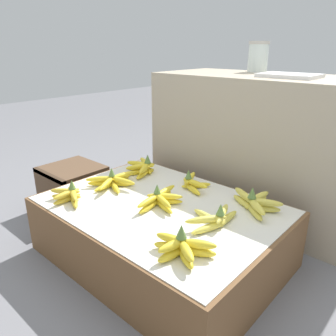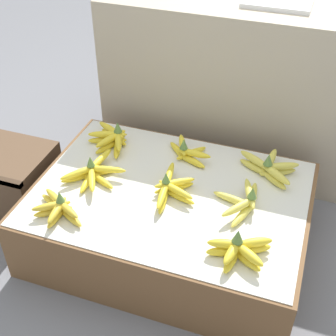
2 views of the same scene
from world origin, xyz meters
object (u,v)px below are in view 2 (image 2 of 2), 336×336
at_px(banana_bunch_back_midleft, 187,152).
at_px(wooden_crate, 14,179).
at_px(banana_bunch_back_left, 112,138).
at_px(banana_bunch_front_left, 58,208).
at_px(banana_bunch_back_midright, 269,167).
at_px(foam_tray_white, 278,2).
at_px(banana_bunch_front_midright, 239,250).
at_px(banana_bunch_middle_midright, 245,201).
at_px(banana_bunch_middle_midleft, 170,188).
at_px(banana_bunch_middle_left, 94,172).

bearing_deg(banana_bunch_back_midleft, wooden_crate, -163.19).
bearing_deg(banana_bunch_back_left, banana_bunch_front_left, -90.19).
xyz_separation_m(banana_bunch_back_midright, foam_tray_white, (-0.11, 0.46, 0.49)).
relative_size(banana_bunch_front_midright, banana_bunch_back_midright, 0.84).
relative_size(banana_bunch_middle_midright, banana_bunch_back_left, 1.31).
relative_size(banana_bunch_front_left, banana_bunch_front_midright, 1.08).
height_order(banana_bunch_front_left, banana_bunch_front_midright, banana_bunch_front_midright).
bearing_deg(banana_bunch_middle_midleft, banana_bunch_back_midright, 36.20).
xyz_separation_m(banana_bunch_front_left, banana_bunch_back_midright, (0.67, 0.48, 0.00)).
distance_m(wooden_crate, banana_bunch_back_midleft, 0.78).
height_order(banana_bunch_middle_midleft, foam_tray_white, foam_tray_white).
relative_size(banana_bunch_back_left, banana_bunch_back_midleft, 0.98).
distance_m(banana_bunch_middle_midright, banana_bunch_back_left, 0.65).
height_order(banana_bunch_middle_midleft, banana_bunch_back_midright, banana_bunch_back_midright).
height_order(banana_bunch_front_midright, banana_bunch_back_left, banana_bunch_front_midright).
bearing_deg(wooden_crate, banana_bunch_back_midright, 11.82).
height_order(banana_bunch_front_midright, foam_tray_white, foam_tray_white).
bearing_deg(banana_bunch_back_left, banana_bunch_front_midright, -34.49).
height_order(wooden_crate, banana_bunch_front_midright, banana_bunch_front_midright).
bearing_deg(banana_bunch_middle_midright, banana_bunch_front_left, -157.74).
distance_m(banana_bunch_middle_left, banana_bunch_middle_midright, 0.59).
relative_size(banana_bunch_front_left, foam_tray_white, 0.81).
height_order(wooden_crate, banana_bunch_middle_midright, banana_bunch_middle_midright).
distance_m(banana_bunch_middle_midright, banana_bunch_back_midright, 0.23).
bearing_deg(banana_bunch_back_midright, banana_bunch_middle_midright, -103.00).
bearing_deg(banana_bunch_back_left, banana_bunch_middle_midright, -18.38).
height_order(banana_bunch_front_midright, banana_bunch_back_midright, banana_bunch_front_midright).
height_order(banana_bunch_back_midleft, foam_tray_white, foam_tray_white).
distance_m(banana_bunch_middle_left, foam_tray_white, 1.02).
bearing_deg(foam_tray_white, banana_bunch_middle_left, -126.87).
xyz_separation_m(banana_bunch_front_midright, banana_bunch_middle_left, (-0.63, 0.22, -0.01)).
xyz_separation_m(wooden_crate, banana_bunch_middle_midright, (1.02, -0.00, 0.17)).
xyz_separation_m(wooden_crate, banana_bunch_back_midright, (1.07, 0.22, 0.17)).
xyz_separation_m(wooden_crate, banana_bunch_middle_midleft, (0.74, -0.02, 0.17)).
bearing_deg(banana_bunch_middle_midleft, banana_bunch_back_midleft, 92.14).
bearing_deg(banana_bunch_front_left, banana_bunch_back_midright, 35.47).
xyz_separation_m(banana_bunch_front_midright, banana_bunch_middle_midright, (-0.03, 0.24, -0.01)).
distance_m(banana_bunch_front_midright, banana_bunch_middle_left, 0.66).
relative_size(banana_bunch_front_midright, banana_bunch_middle_midleft, 0.76).
relative_size(banana_bunch_middle_midleft, banana_bunch_middle_midright, 1.03).
relative_size(banana_bunch_middle_left, banana_bunch_middle_midright, 1.02).
xyz_separation_m(banana_bunch_middle_midright, banana_bunch_back_left, (-0.62, 0.21, 0.00)).
height_order(banana_bunch_front_left, banana_bunch_middle_midleft, banana_bunch_front_left).
bearing_deg(banana_bunch_back_midleft, banana_bunch_middle_left, -141.18).
height_order(banana_bunch_middle_midleft, banana_bunch_middle_midright, banana_bunch_middle_midright).
xyz_separation_m(banana_bunch_front_left, banana_bunch_front_midright, (0.65, 0.01, 0.01)).
xyz_separation_m(banana_bunch_middle_left, banana_bunch_middle_midleft, (0.32, 0.01, 0.00)).
relative_size(banana_bunch_back_midleft, foam_tray_white, 0.76).
height_order(banana_bunch_back_midright, foam_tray_white, foam_tray_white).
relative_size(banana_bunch_middle_midleft, banana_bunch_back_midright, 1.10).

